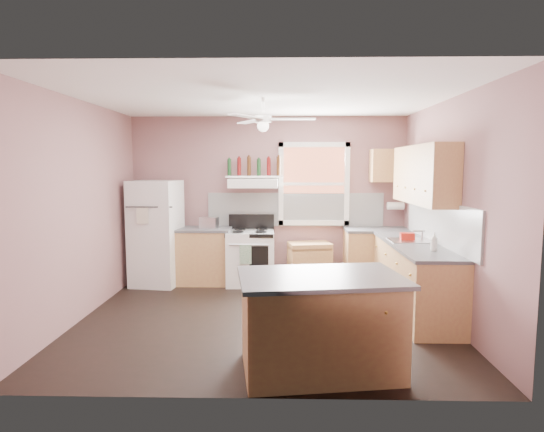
{
  "coord_description": "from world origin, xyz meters",
  "views": [
    {
      "loc": [
        0.24,
        -5.52,
        1.89
      ],
      "look_at": [
        0.1,
        0.3,
        1.25
      ],
      "focal_mm": 30.0,
      "sensor_mm": 36.0,
      "label": 1
    }
  ],
  "objects_px": {
    "cart": "(309,263)",
    "stove": "(250,258)",
    "toaster": "(209,223)",
    "refrigerator": "(156,233)",
    "island": "(320,325)"
  },
  "relations": [
    {
      "from": "refrigerator",
      "to": "stove",
      "type": "height_order",
      "value": "refrigerator"
    },
    {
      "from": "island",
      "to": "stove",
      "type": "bearing_deg",
      "value": 97.46
    },
    {
      "from": "toaster",
      "to": "cart",
      "type": "relative_size",
      "value": 0.42
    },
    {
      "from": "stove",
      "to": "cart",
      "type": "height_order",
      "value": "stove"
    },
    {
      "from": "refrigerator",
      "to": "stove",
      "type": "distance_m",
      "value": 1.55
    },
    {
      "from": "stove",
      "to": "cart",
      "type": "bearing_deg",
      "value": 3.64
    },
    {
      "from": "toaster",
      "to": "stove",
      "type": "relative_size",
      "value": 0.33
    },
    {
      "from": "toaster",
      "to": "stove",
      "type": "distance_m",
      "value": 0.87
    },
    {
      "from": "stove",
      "to": "cart",
      "type": "xyz_separation_m",
      "value": [
        0.95,
        0.1,
        -0.1
      ]
    },
    {
      "from": "refrigerator",
      "to": "cart",
      "type": "distance_m",
      "value": 2.5
    },
    {
      "from": "cart",
      "to": "island",
      "type": "xyz_separation_m",
      "value": [
        -0.09,
        -3.19,
        0.1
      ]
    },
    {
      "from": "island",
      "to": "cart",
      "type": "bearing_deg",
      "value": 80.23
    },
    {
      "from": "toaster",
      "to": "cart",
      "type": "height_order",
      "value": "toaster"
    },
    {
      "from": "cart",
      "to": "stove",
      "type": "bearing_deg",
      "value": 175.64
    },
    {
      "from": "toaster",
      "to": "refrigerator",
      "type": "bearing_deg",
      "value": -161.83
    }
  ]
}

